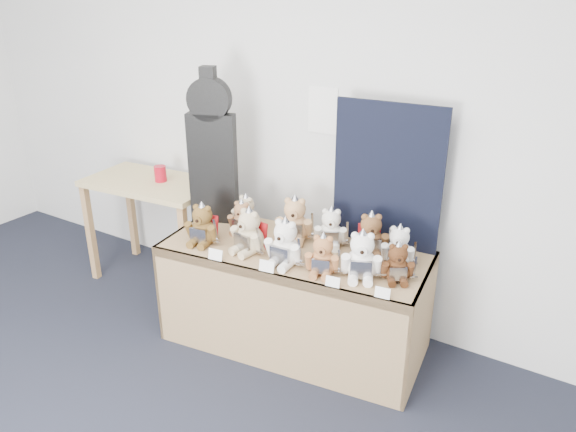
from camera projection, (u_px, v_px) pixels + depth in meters
The scene contains 22 objects.
room_shell at pixel (323, 110), 3.58m from camera, with size 6.00×6.00×6.00m.
display_table at pixel (290, 275), 3.44m from camera, with size 1.71×0.88×0.68m.
side_table at pixel (153, 197), 4.22m from camera, with size 1.03×0.63×0.82m.
guitar_case at pixel (212, 149), 3.65m from camera, with size 0.33×0.20×1.03m.
navy_board at pixel (387, 176), 3.33m from camera, with size 0.67×0.02×0.89m, color black.
red_cup at pixel (160, 174), 4.14m from camera, with size 0.09×0.09×0.12m, color #A90B1D.
teddy_front_far_left at pixel (203, 226), 3.47m from camera, with size 0.24×0.22×0.29m.
teddy_front_left at pixel (249, 233), 3.36m from camera, with size 0.25×0.23×0.31m.
teddy_front_centre at pixel (285, 244), 3.22m from camera, with size 0.26×0.21×0.31m.
teddy_front_right at pixel (323, 256), 3.12m from camera, with size 0.22×0.20×0.27m.
teddy_front_far_right at pixel (362, 257), 3.07m from camera, with size 0.26×0.25×0.31m.
teddy_front_end at pixel (398, 264), 3.05m from camera, with size 0.21×0.20×0.25m.
teddy_back_left at pixel (246, 214), 3.68m from camera, with size 0.21×0.18×0.26m.
teddy_back_centre_left at pixel (295, 221), 3.51m from camera, with size 0.27×0.25×0.32m.
teddy_back_centre_right at pixel (331, 229), 3.44m from camera, with size 0.23×0.22×0.28m.
teddy_back_right at pixel (371, 236), 3.34m from camera, with size 0.25×0.24×0.30m.
teddy_back_end at pixel (399, 247), 3.22m from camera, with size 0.22×0.20×0.27m.
teddy_back_far_left at pixel (242, 218), 3.63m from camera, with size 0.20×0.18×0.24m.
entry_card_a at pixel (215, 255), 3.29m from camera, with size 0.09×0.00×0.07m, color white.
entry_card_b at pixel (267, 266), 3.16m from camera, with size 0.09×0.00×0.07m, color white.
entry_card_c at pixel (333, 282), 3.01m from camera, with size 0.08×0.00×0.06m, color white.
entry_card_d at pixel (382, 293), 2.90m from camera, with size 0.08×0.00×0.06m, color white.
Camera 1 is at (2.00, -0.64, 2.23)m, focal length 35.00 mm.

